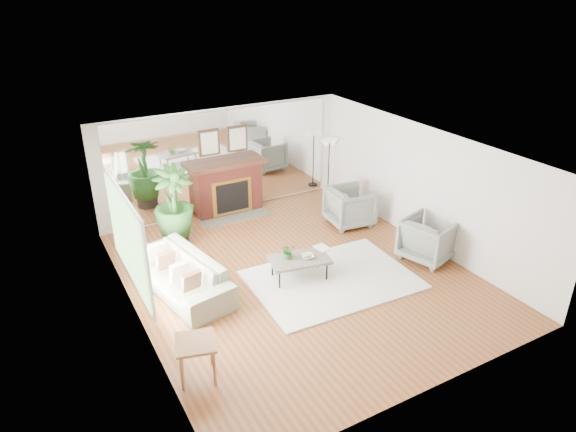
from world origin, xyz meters
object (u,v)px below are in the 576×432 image
side_table (196,347)px  potted_ficus (174,205)px  armchair_front (428,239)px  armchair_back (350,206)px  coffee_table (299,260)px  fireplace (229,187)px  floor_lamp (329,148)px  sofa (180,274)px

side_table → potted_ficus: potted_ficus is taller
armchair_front → potted_ficus: 5.20m
side_table → armchair_back: bearing=32.6°
coffee_table → fireplace: bearing=89.3°
potted_ficus → armchair_back: bearing=-13.9°
armchair_back → floor_lamp: size_ratio=0.65×
sofa → floor_lamp: floor_lamp is taller
fireplace → sofa: 3.45m
armchair_front → floor_lamp: (0.10, 3.79, 0.83)m
armchair_back → coffee_table: bearing=131.0°
fireplace → floor_lamp: size_ratio=1.38×
side_table → floor_lamp: floor_lamp is taller
armchair_back → armchair_front: bearing=-161.0°
armchair_front → potted_ficus: bearing=37.7°
floor_lamp → armchair_front: bearing=-91.5°
fireplace → coffee_table: bearing=-90.7°
armchair_back → sofa: bearing=107.3°
fireplace → potted_ficus: (-1.62, -0.98, 0.27)m
sofa → side_table: bearing=-23.1°
fireplace → side_table: 5.62m
armchair_back → floor_lamp: floor_lamp is taller
armchair_front → potted_ficus: potted_ficus is taller
fireplace → floor_lamp: fireplace is taller
fireplace → armchair_front: size_ratio=2.15×
floor_lamp → armchair_back: bearing=-107.3°
armchair_front → floor_lamp: bearing=-18.5°
sofa → side_table: sofa is taller
fireplace → armchair_back: (2.16, -1.92, -0.22)m
coffee_table → armchair_back: size_ratio=1.26×
side_table → fireplace: bearing=62.2°
armchair_front → side_table: 5.32m
armchair_front → armchair_back: bearing=-4.9°
fireplace → side_table: bearing=-117.8°
armchair_front → coffee_table: bearing=60.9°
side_table → floor_lamp: bearing=42.0°
fireplace → armchair_front: (2.60, -3.98, -0.23)m
fireplace → coffee_table: fireplace is taller
armchair_back → floor_lamp: (0.54, 1.73, 0.83)m
armchair_back → armchair_front: (0.44, -2.06, -0.00)m
armchair_front → side_table: (-5.22, -1.00, 0.09)m
fireplace → sofa: (-2.12, -2.70, -0.31)m
coffee_table → armchair_back: bearing=34.1°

